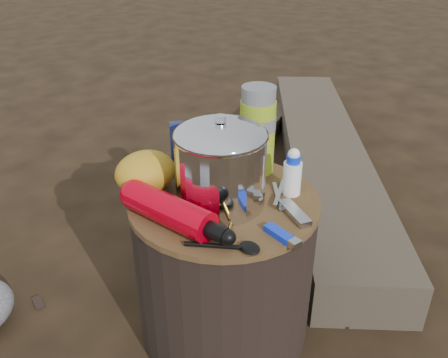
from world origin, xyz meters
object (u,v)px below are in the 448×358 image
thermos (257,131)px  travel_mug (218,144)px  camping_pot (221,164)px  stump (224,267)px  log_main (323,157)px  fuel_bottle (169,211)px

thermos → travel_mug: bearing=124.0°
camping_pot → thermos: (0.17, 0.09, 0.01)m
stump → log_main: 1.03m
log_main → travel_mug: travel_mug is taller
log_main → travel_mug: bearing=-119.9°
camping_pot → travel_mug: (0.11, 0.18, -0.05)m
thermos → travel_mug: (-0.06, 0.09, -0.06)m
stump → camping_pot: camping_pot is taller
log_main → stump: bearing=-113.3°
fuel_bottle → thermos: thermos is taller
camping_pot → thermos: size_ratio=0.91×
stump → fuel_bottle: size_ratio=1.57×
camping_pot → travel_mug: bearing=59.8°
camping_pot → stump: bearing=33.8°
fuel_bottle → camping_pot: bearing=-13.0°
travel_mug → log_main: bearing=24.8°
stump → thermos: (0.15, 0.08, 0.33)m
camping_pot → fuel_bottle: 0.16m
fuel_bottle → travel_mug: travel_mug is taller
log_main → thermos: thermos is taller
thermos → travel_mug: size_ratio=2.02×
log_main → thermos: bearing=-112.4°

